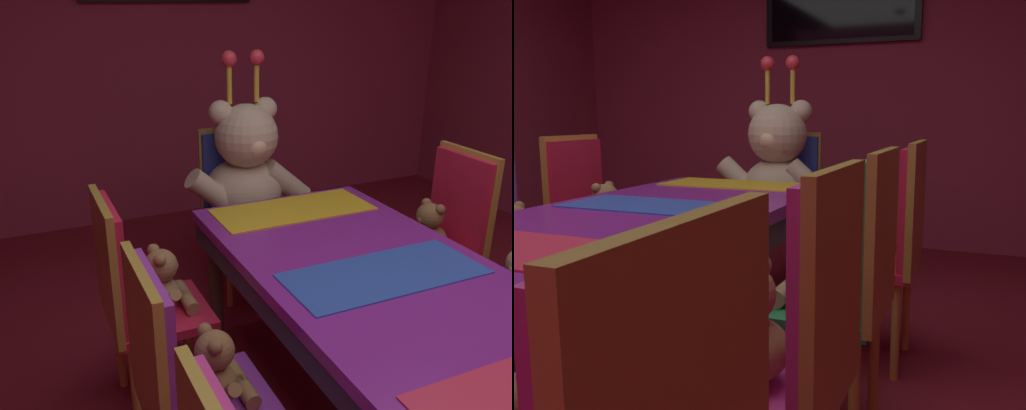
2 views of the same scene
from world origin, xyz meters
The scene contains 10 objects.
wall_back centered at (0.00, 3.20, 1.40)m, with size 5.20×0.12×2.80m, color #99334C.
banquet_table centered at (0.00, 0.00, 0.65)m, with size 0.90×2.56×0.75m.
chair_left_2 centered at (-0.83, 0.30, 0.60)m, with size 0.42×0.41×0.98m.
teddy_left_2 centered at (-0.69, 0.30, 0.57)m, with size 0.22×0.28×0.26m.
chair_left_3 centered at (-0.84, 0.92, 0.60)m, with size 0.42×0.41×0.98m.
teddy_left_3 centered at (-0.70, 0.92, 0.58)m, with size 0.23×0.30×0.28m.
chair_right_3 centered at (0.83, 0.91, 0.60)m, with size 0.42×0.41×0.98m.
teddy_right_3 centered at (0.69, 0.91, 0.58)m, with size 0.23×0.29×0.28m.
throne_chair centered at (0.00, 1.82, 0.60)m, with size 0.41×0.42×0.98m.
king_teddy_bear centered at (0.00, 1.65, 0.77)m, with size 0.77×0.59×0.98m.
Camera 1 is at (-1.17, -1.09, 1.70)m, focal length 38.44 mm.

